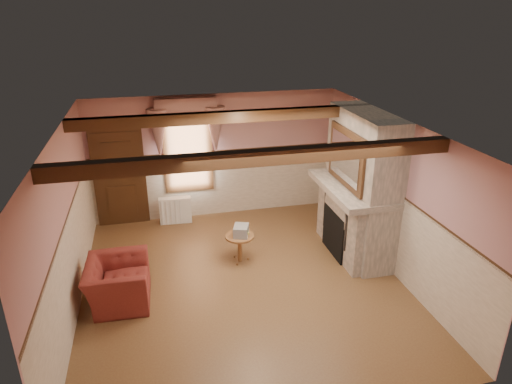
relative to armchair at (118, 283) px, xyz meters
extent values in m
cube|color=brown|center=(2.09, 0.07, -0.36)|extent=(5.50, 6.00, 0.01)
cube|color=silver|center=(2.09, 0.07, 2.44)|extent=(5.50, 6.00, 0.01)
cube|color=tan|center=(2.09, 3.07, 1.04)|extent=(5.50, 0.02, 2.80)
cube|color=tan|center=(2.09, -2.93, 1.04)|extent=(5.50, 0.02, 2.80)
cube|color=tan|center=(-0.66, 0.07, 1.04)|extent=(0.02, 6.00, 2.80)
cube|color=tan|center=(4.84, 0.07, 1.04)|extent=(0.02, 6.00, 2.80)
cube|color=black|center=(4.09, 0.67, 0.09)|extent=(0.20, 0.95, 0.90)
imported|color=maroon|center=(0.00, 0.00, 0.00)|extent=(1.01, 1.15, 0.72)
cylinder|color=brown|center=(2.19, 0.81, -0.09)|extent=(0.65, 0.65, 0.55)
cube|color=#B7AD8C|center=(2.21, 0.79, 0.29)|extent=(0.35, 0.39, 0.20)
cube|color=white|center=(1.12, 2.77, -0.06)|extent=(0.71, 0.21, 0.60)
imported|color=brown|center=(4.34, 0.87, 1.10)|extent=(0.33, 0.33, 0.08)
cube|color=black|center=(4.34, 1.48, 1.16)|extent=(0.14, 0.24, 0.20)
cylinder|color=#BB7434|center=(4.34, 1.03, 1.20)|extent=(0.11, 0.11, 0.28)
cylinder|color=maroon|center=(4.34, 0.15, 1.14)|extent=(0.06, 0.06, 0.16)
cylinder|color=gold|center=(4.34, 0.13, 1.12)|extent=(0.06, 0.06, 0.12)
cube|color=gray|center=(4.52, 0.67, 1.04)|extent=(0.85, 2.00, 2.80)
cube|color=gray|center=(4.34, 0.67, 1.00)|extent=(1.05, 2.05, 0.12)
cube|color=silver|center=(4.15, 0.67, 1.61)|extent=(0.06, 1.44, 1.04)
cube|color=black|center=(-0.01, 3.01, 0.69)|extent=(1.10, 0.10, 2.10)
cube|color=white|center=(1.49, 3.04, 1.29)|extent=(1.06, 0.08, 2.02)
cube|color=gray|center=(1.49, 2.95, 1.89)|extent=(1.30, 0.14, 1.40)
cube|color=black|center=(2.09, -1.13, 2.34)|extent=(5.50, 0.18, 0.20)
cube|color=black|center=(2.09, 1.27, 2.34)|extent=(5.50, 0.18, 0.20)
camera|label=1|loc=(0.74, -6.64, 4.19)|focal=32.00mm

